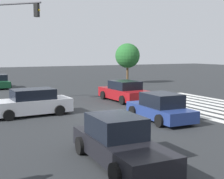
# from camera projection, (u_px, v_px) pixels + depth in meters

# --- Properties ---
(ground_plane) EXTENTS (132.17, 132.17, 0.00)m
(ground_plane) POSITION_uv_depth(u_px,v_px,m) (112.00, 113.00, 18.96)
(ground_plane) COLOR #2B2D30
(crosswalk_markings) EXTENTS (11.28, 6.30, 0.01)m
(crosswalk_markings) POSITION_uv_depth(u_px,v_px,m) (199.00, 104.00, 22.11)
(crosswalk_markings) COLOR silver
(crosswalk_markings) RESTS_ON ground_plane
(car_0) EXTENTS (2.24, 4.70, 1.54)m
(car_0) POSITION_uv_depth(u_px,v_px,m) (31.00, 103.00, 18.15)
(car_0) COLOR silver
(car_0) RESTS_ON ground_plane
(car_1) EXTENTS (4.79, 2.32, 1.53)m
(car_1) POSITION_uv_depth(u_px,v_px,m) (124.00, 92.00, 23.58)
(car_1) COLOR maroon
(car_1) RESTS_ON ground_plane
(car_4) EXTENTS (4.77, 2.09, 1.55)m
(car_4) POSITION_uv_depth(u_px,v_px,m) (119.00, 142.00, 10.27)
(car_4) COLOR black
(car_4) RESTS_ON ground_plane
(car_5) EXTENTS (4.43, 2.17, 1.49)m
(car_5) POSITION_uv_depth(u_px,v_px,m) (160.00, 108.00, 16.76)
(car_5) COLOR navy
(car_5) RESTS_ON ground_plane
(tree_corner_a) EXTENTS (2.92, 2.92, 4.76)m
(tree_corner_a) POSITION_uv_depth(u_px,v_px,m) (128.00, 56.00, 37.00)
(tree_corner_a) COLOR brown
(tree_corner_a) RESTS_ON ground_plane
(fire_hydrant) EXTENTS (0.22, 0.22, 0.86)m
(fire_hydrant) POSITION_uv_depth(u_px,v_px,m) (140.00, 87.00, 29.75)
(fire_hydrant) COLOR red
(fire_hydrant) RESTS_ON ground_plane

